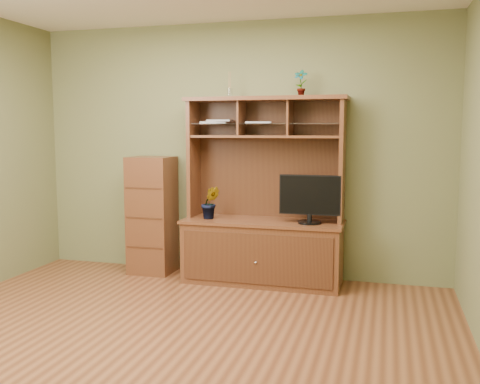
% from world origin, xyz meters
% --- Properties ---
extents(room, '(4.54, 4.04, 2.74)m').
position_xyz_m(room, '(0.00, 0.00, 1.35)').
color(room, '#592F19').
rests_on(room, ground).
extents(media_hutch, '(1.66, 0.61, 1.90)m').
position_xyz_m(media_hutch, '(0.36, 1.73, 0.52)').
color(media_hutch, '#4D2A16').
rests_on(media_hutch, room).
extents(monitor, '(0.61, 0.23, 0.48)m').
position_xyz_m(monitor, '(0.85, 1.65, 0.90)').
color(monitor, black).
rests_on(monitor, media_hutch).
extents(orchid_plant, '(0.23, 0.20, 0.34)m').
position_xyz_m(orchid_plant, '(-0.18, 1.65, 0.82)').
color(orchid_plant, '#285E20').
rests_on(orchid_plant, media_hutch).
extents(top_plant, '(0.15, 0.12, 0.26)m').
position_xyz_m(top_plant, '(0.72, 1.80, 2.03)').
color(top_plant, '#356222').
rests_on(top_plant, media_hutch).
extents(reed_diffuser, '(0.05, 0.05, 0.26)m').
position_xyz_m(reed_diffuser, '(-0.02, 1.80, 2.00)').
color(reed_diffuser, silver).
rests_on(reed_diffuser, media_hutch).
extents(magazines, '(0.78, 0.25, 0.04)m').
position_xyz_m(magazines, '(-0.01, 1.80, 1.65)').
color(magazines, '#A8A8AD').
rests_on(magazines, media_hutch).
extents(side_cabinet, '(0.46, 0.42, 1.28)m').
position_xyz_m(side_cabinet, '(-0.90, 1.77, 0.64)').
color(side_cabinet, '#4D2A16').
rests_on(side_cabinet, room).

